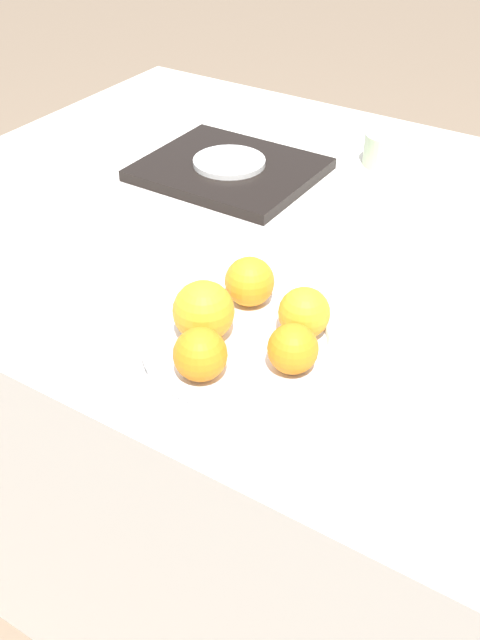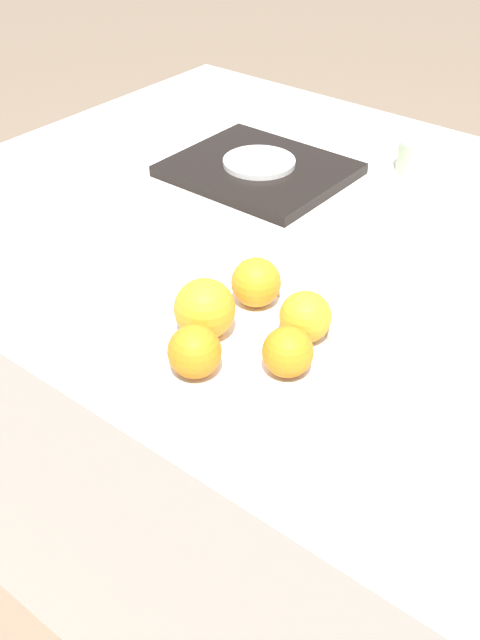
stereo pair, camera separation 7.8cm
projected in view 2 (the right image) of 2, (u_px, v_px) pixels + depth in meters
name	position (u px, v px, depth m)	size (l,w,h in m)	color
ground_plane	(277.00, 500.00, 1.65)	(12.00, 12.00, 0.00)	#7A6651
table	(283.00, 380.00, 1.44)	(1.26, 1.03, 0.70)	silver
fruit_platter	(240.00, 343.00, 0.95)	(0.25, 0.25, 0.03)	silver
orange_0	(305.00, 317.00, 0.93)	(0.07, 0.07, 0.07)	orange
orange_1	(205.00, 309.00, 0.93)	(0.08, 0.08, 0.08)	orange
orange_2	(288.00, 352.00, 0.88)	(0.06, 0.06, 0.06)	orange
orange_3	(256.00, 282.00, 0.99)	(0.07, 0.07, 0.07)	orange
orange_4	(195.00, 352.00, 0.87)	(0.06, 0.06, 0.06)	orange
serving_tray	(259.00, 170.00, 1.36)	(0.30, 0.26, 0.02)	black
side_plate	(259.00, 162.00, 1.35)	(0.13, 0.13, 0.01)	silver
cup_0	(420.00, 157.00, 1.36)	(0.08, 0.08, 0.06)	#B7CC9E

